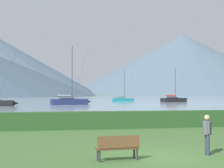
# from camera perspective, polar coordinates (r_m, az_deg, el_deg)

# --- Properties ---
(ground_plane) EXTENTS (1000.00, 1000.00, 0.00)m
(ground_plane) POSITION_cam_1_polar(r_m,az_deg,el_deg) (14.04, 8.42, -11.97)
(ground_plane) COLOR #3D602D
(harbor_water) EXTENTS (320.00, 246.00, 0.00)m
(harbor_water) POSITION_cam_1_polar(r_m,az_deg,el_deg) (150.13, -9.17, -2.48)
(harbor_water) COLOR #8C9EA3
(harbor_water) RESTS_ON ground_plane
(hedge_line) EXTENTS (80.00, 1.20, 1.22)m
(hedge_line) POSITION_cam_1_polar(r_m,az_deg,el_deg) (24.54, -0.16, -6.06)
(hedge_line) COLOR #284C23
(hedge_line) RESTS_ON ground_plane
(sailboat_slip_2) EXTENTS (9.23, 4.17, 13.03)m
(sailboat_slip_2) POSITION_cam_1_polar(r_m,az_deg,el_deg) (74.52, -7.16, -2.89)
(sailboat_slip_2) COLOR navy
(sailboat_slip_2) RESTS_ON harbor_water
(sailboat_slip_8) EXTENTS (7.05, 2.12, 9.46)m
(sailboat_slip_8) POSITION_cam_1_polar(r_m,az_deg,el_deg) (103.73, 1.86, -2.61)
(sailboat_slip_8) COLOR #19707A
(sailboat_slip_8) RESTS_ON harbor_water
(sailboat_slip_9) EXTENTS (8.61, 4.11, 9.48)m
(sailboat_slip_9) POSITION_cam_1_polar(r_m,az_deg,el_deg) (97.33, 10.39, -2.60)
(sailboat_slip_9) COLOR black
(sailboat_slip_9) RESTS_ON harbor_water
(park_bench_under_tree) EXTENTS (1.66, 0.60, 0.95)m
(park_bench_under_tree) POSITION_cam_1_polar(r_m,az_deg,el_deg) (12.96, 0.99, -10.49)
(park_bench_under_tree) COLOR brown
(park_bench_under_tree) RESTS_ON ground_plane
(person_standing_walker) EXTENTS (0.36, 0.56, 1.65)m
(person_standing_walker) POSITION_cam_1_polar(r_m,az_deg,el_deg) (14.57, 15.72, -7.68)
(person_standing_walker) COLOR #2D3347
(person_standing_walker) RESTS_ON ground_plane
(distant_hill_central_peak) EXTENTS (276.51, 276.51, 74.42)m
(distant_hill_central_peak) POSITION_cam_1_polar(r_m,az_deg,el_deg) (426.09, 11.79, 3.17)
(distant_hill_central_peak) COLOR #4C6070
(distant_hill_central_peak) RESTS_ON ground_plane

